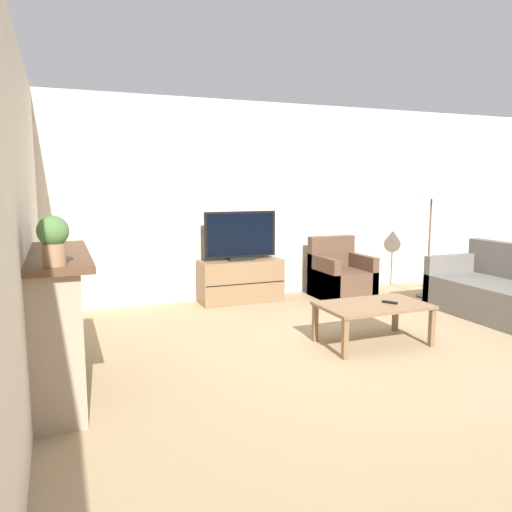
# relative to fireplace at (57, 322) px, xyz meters

# --- Properties ---
(ground_plane) EXTENTS (24.00, 24.00, 0.00)m
(ground_plane) POSITION_rel_fireplace_xyz_m (2.67, -0.11, -0.55)
(ground_plane) COLOR #9E8460
(wall_back) EXTENTS (12.00, 0.06, 2.70)m
(wall_back) POSITION_rel_fireplace_xyz_m (2.67, 2.55, 0.80)
(wall_back) COLOR beige
(wall_back) RESTS_ON ground
(wall_left) EXTENTS (0.06, 12.00, 2.70)m
(wall_left) POSITION_rel_fireplace_xyz_m (-0.20, -0.11, 0.80)
(wall_left) COLOR beige
(wall_left) RESTS_ON ground
(fireplace) EXTENTS (0.45, 1.55, 1.09)m
(fireplace) POSITION_rel_fireplace_xyz_m (0.00, 0.00, 0.00)
(fireplace) COLOR tan
(fireplace) RESTS_ON ground
(mantel_vase_left) EXTENTS (0.08, 0.08, 0.24)m
(mantel_vase_left) POSITION_rel_fireplace_xyz_m (0.02, -0.46, 0.65)
(mantel_vase_left) COLOR #385670
(mantel_vase_left) RESTS_ON fireplace
(mantel_clock) EXTENTS (0.08, 0.11, 0.15)m
(mantel_clock) POSITION_rel_fireplace_xyz_m (0.02, 0.15, 0.61)
(mantel_clock) COLOR brown
(mantel_clock) RESTS_ON fireplace
(potted_plant) EXTENTS (0.19, 0.19, 0.32)m
(potted_plant) POSITION_rel_fireplace_xyz_m (0.02, -0.66, 0.71)
(potted_plant) COLOR #936B4C
(potted_plant) RESTS_ON fireplace
(tv_stand) EXTENTS (1.12, 0.43, 0.57)m
(tv_stand) POSITION_rel_fireplace_xyz_m (2.31, 2.27, -0.27)
(tv_stand) COLOR brown
(tv_stand) RESTS_ON ground
(tv) EXTENTS (1.00, 0.18, 0.65)m
(tv) POSITION_rel_fireplace_xyz_m (2.31, 2.27, 0.33)
(tv) COLOR black
(tv) RESTS_ON tv_stand
(armchair) EXTENTS (0.70, 0.76, 0.84)m
(armchair) POSITION_rel_fireplace_xyz_m (3.70, 1.99, -0.28)
(armchair) COLOR brown
(armchair) RESTS_ON ground
(coffee_table) EXTENTS (1.07, 0.65, 0.41)m
(coffee_table) POSITION_rel_fireplace_xyz_m (2.92, 0.09, -0.19)
(coffee_table) COLOR brown
(coffee_table) RESTS_ON ground
(remote) EXTENTS (0.11, 0.15, 0.02)m
(remote) POSITION_rel_fireplace_xyz_m (3.09, 0.05, -0.13)
(remote) COLOR black
(remote) RESTS_ON coffee_table
(floor_lamp) EXTENTS (0.33, 0.33, 1.61)m
(floor_lamp) POSITION_rel_fireplace_xyz_m (4.88, 1.58, 0.83)
(floor_lamp) COLOR black
(floor_lamp) RESTS_ON ground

